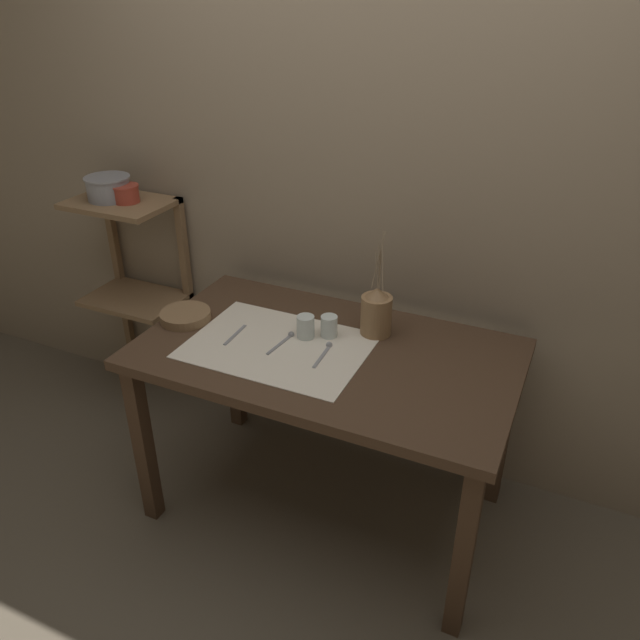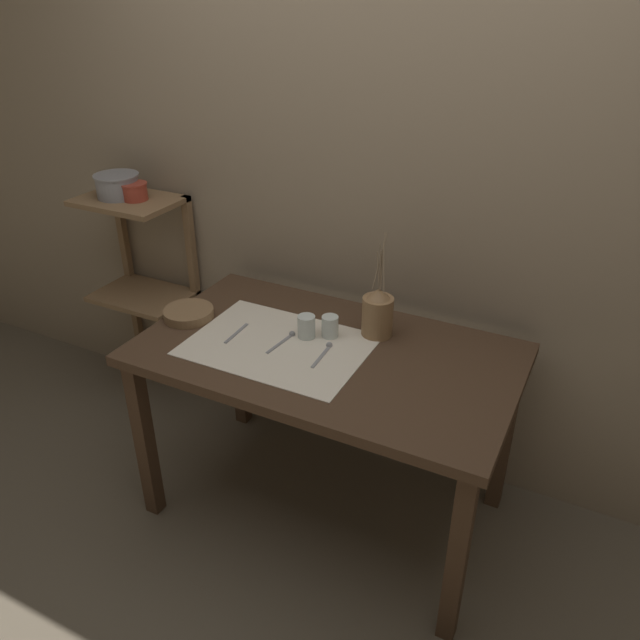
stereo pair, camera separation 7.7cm
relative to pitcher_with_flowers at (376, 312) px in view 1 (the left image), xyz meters
The scene contains 14 objects.
ground_plane 0.91m from the pitcher_with_flowers, 122.88° to the right, with size 12.00×12.00×0.00m, color brown.
stone_wall_back 0.47m from the pitcher_with_flowers, 110.65° to the left, with size 7.00×0.06×2.40m.
wooden_table 0.29m from the pitcher_with_flowers, 122.88° to the right, with size 1.40×0.81×0.79m.
wooden_shelf_unit 1.30m from the pitcher_with_flowers, behind, with size 0.46×0.33×1.11m.
linen_cloth 0.39m from the pitcher_with_flowers, 141.14° to the right, with size 0.66×0.48×0.00m.
pitcher_with_flowers is the anchor object (origin of this frame).
wooden_bowl 0.77m from the pitcher_with_flowers, 163.45° to the right, with size 0.20×0.20×0.04m.
glass_tumbler_near 0.27m from the pitcher_with_flowers, 148.76° to the right, with size 0.07×0.07×0.09m.
glass_tumbler_far 0.19m from the pitcher_with_flowers, 148.15° to the right, with size 0.06×0.06×0.08m.
fork_inner 0.55m from the pitcher_with_flowers, 153.20° to the right, with size 0.02×0.16×0.00m.
spoon_inner 0.35m from the pitcher_with_flowers, 147.47° to the right, with size 0.04×0.17×0.02m.
spoon_outer 0.24m from the pitcher_with_flowers, 121.37° to the right, with size 0.03×0.17×0.02m.
metal_pot_large 1.37m from the pitcher_with_flowers, behind, with size 0.20×0.20×0.10m.
metal_pot_small 1.27m from the pitcher_with_flowers, behind, with size 0.12×0.12×0.08m.
Camera 1 is at (0.80, -1.79, 2.00)m, focal length 35.00 mm.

